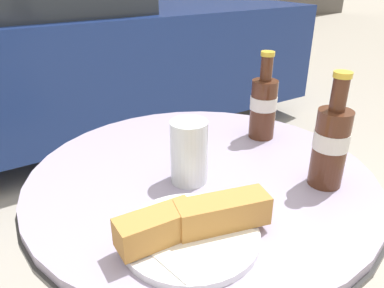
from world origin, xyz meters
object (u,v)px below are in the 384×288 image
object	(u,v)px
cola_bottle_left	(263,105)
bistro_table	(200,238)
lunch_plate_near	(192,227)
drinking_glass	(189,155)
cola_bottle_right	(331,143)

from	to	relation	value
cola_bottle_left	bistro_table	bearing A→B (deg)	-163.21
bistro_table	lunch_plate_near	size ratio (longest dim) A/B	3.00
cola_bottle_left	drinking_glass	xyz separation A→B (m)	(-0.26, -0.08, -0.02)
cola_bottle_left	cola_bottle_right	world-z (taller)	cola_bottle_right
cola_bottle_right	lunch_plate_near	bearing A→B (deg)	179.58
cola_bottle_right	cola_bottle_left	bearing A→B (deg)	78.81
cola_bottle_left	drinking_glass	world-z (taller)	cola_bottle_left
cola_bottle_left	lunch_plate_near	bearing A→B (deg)	-146.74
cola_bottle_right	bistro_table	bearing A→B (deg)	137.27
cola_bottle_left	drinking_glass	distance (m)	0.27
cola_bottle_left	drinking_glass	bearing A→B (deg)	-163.03
cola_bottle_left	lunch_plate_near	xyz separation A→B (m)	(-0.35, -0.23, -0.06)
bistro_table	cola_bottle_left	distance (m)	0.34
bistro_table	drinking_glass	distance (m)	0.23
lunch_plate_near	cola_bottle_right	bearing A→B (deg)	-0.42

